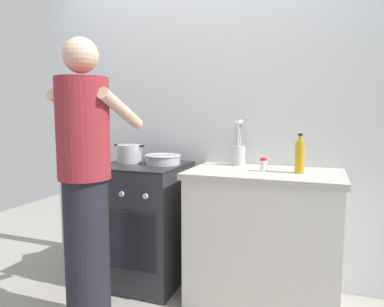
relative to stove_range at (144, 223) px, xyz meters
The scene contains 10 objects.
ground 0.59m from the stove_range, 22.87° to the right, with size 6.00×6.00×0.00m, color gray.
back_wall 1.03m from the stove_range, 32.64° to the left, with size 3.20×0.10×2.50m.
countertop 0.90m from the stove_range, ahead, with size 1.00×0.60×0.90m.
stove_range is the anchor object (origin of this frame).
pot 0.54m from the stove_range, 163.39° to the left, with size 0.25×0.19×0.14m.
mixing_bowl 0.51m from the stove_range, 19.86° to the left, with size 0.27×0.27×0.07m.
utensil_crock 0.89m from the stove_range, 16.77° to the left, with size 0.10×0.10×0.33m.
spice_bottle 1.02m from the stove_range, ahead, with size 0.04×0.04×0.09m.
oil_bottle 1.25m from the stove_range, ahead, with size 0.06×0.06×0.25m.
person 0.76m from the stove_range, 93.38° to the right, with size 0.41×0.50×1.70m.
Camera 1 is at (0.89, -2.16, 1.28)m, focal length 32.89 mm.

